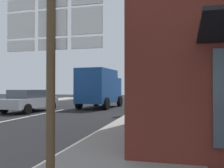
{
  "coord_description": "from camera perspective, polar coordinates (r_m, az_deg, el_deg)",
  "views": [
    {
      "loc": [
        7.7,
        -3.9,
        1.58
      ],
      "look_at": [
        3.35,
        13.26,
        1.89
      ],
      "focal_mm": 37.84,
      "sensor_mm": 36.0,
      "label": 1
    }
  ],
  "objects": [
    {
      "name": "traffic_light_far_right",
      "position": [
        21.23,
        8.38,
        1.6
      ],
      "size": [
        0.3,
        0.49,
        3.43
      ],
      "color": "#47474C",
      "rests_on": "ground"
    },
    {
      "name": "traffic_light_near_right",
      "position": [
        14.68,
        5.73,
        3.75
      ],
      "size": [
        0.3,
        0.49,
        3.78
      ],
      "color": "#47474C",
      "rests_on": "ground"
    },
    {
      "name": "lane_centre_stripe",
      "position": [
        12.64,
        -23.7,
        -8.07
      ],
      "size": [
        0.16,
        12.0,
        0.01
      ],
      "primitive_type": "cube",
      "color": "silver",
      "rests_on": "ground"
    },
    {
      "name": "ground_plane",
      "position": [
        15.97,
        -14.79,
        -6.65
      ],
      "size": [
        80.0,
        80.0,
        0.0
      ],
      "primitive_type": "plane",
      "color": "black"
    },
    {
      "name": "sidewalk_right",
      "position": [
        12.03,
        9.85,
        -8.2
      ],
      "size": [
        3.09,
        44.0,
        0.14
      ],
      "primitive_type": "cube",
      "color": "gray",
      "rests_on": "ground"
    },
    {
      "name": "route_sign_post",
      "position": [
        3.87,
        -14.41,
        5.31
      ],
      "size": [
        1.66,
        0.14,
        3.2
      ],
      "color": "brown",
      "rests_on": "ground"
    },
    {
      "name": "delivery_truck",
      "position": [
        18.97,
        -3.0,
        -0.79
      ],
      "size": [
        2.81,
        5.15,
        3.05
      ],
      "color": "#19478C",
      "rests_on": "ground"
    },
    {
      "name": "sedan_far",
      "position": [
        16.62,
        -19.39,
        -3.77
      ],
      "size": [
        2.21,
        4.32,
        1.47
      ],
      "color": "#B7BABF",
      "rests_on": "ground"
    }
  ]
}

